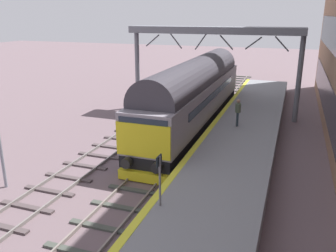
% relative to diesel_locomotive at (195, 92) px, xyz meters
% --- Properties ---
extents(ground_plane, '(140.00, 140.00, 0.00)m').
position_rel_diesel_locomotive_xyz_m(ground_plane, '(-0.00, -7.48, -2.48)').
color(ground_plane, '#6A575C').
rests_on(ground_plane, ground).
extents(track_main, '(2.50, 60.00, 0.15)m').
position_rel_diesel_locomotive_xyz_m(track_main, '(-0.00, -7.48, -2.42)').
color(track_main, gray).
rests_on(track_main, ground).
extents(track_adjacent_west, '(2.50, 60.00, 0.15)m').
position_rel_diesel_locomotive_xyz_m(track_adjacent_west, '(-3.52, -7.48, -2.42)').
color(track_adjacent_west, slate).
rests_on(track_adjacent_west, ground).
extents(station_platform, '(4.00, 44.00, 1.01)m').
position_rel_diesel_locomotive_xyz_m(station_platform, '(3.60, -7.48, -1.98)').
color(station_platform, gray).
rests_on(station_platform, ground).
extents(diesel_locomotive, '(2.74, 17.83, 4.68)m').
position_rel_diesel_locomotive_xyz_m(diesel_locomotive, '(0.00, 0.00, 0.00)').
color(diesel_locomotive, black).
rests_on(diesel_locomotive, ground).
extents(platform_number_sign, '(0.10, 0.44, 1.88)m').
position_rel_diesel_locomotive_xyz_m(platform_number_sign, '(2.09, -12.06, -0.22)').
color(platform_number_sign, slate).
rests_on(platform_number_sign, station_platform).
extents(waiting_passenger, '(0.40, 0.50, 1.64)m').
position_rel_diesel_locomotive_xyz_m(waiting_passenger, '(3.18, -1.78, -0.49)').
color(waiting_passenger, '#27353D').
rests_on(waiting_passenger, station_platform).
extents(overhead_footbridge, '(12.81, 2.00, 6.60)m').
position_rel_diesel_locomotive_xyz_m(overhead_footbridge, '(0.29, 3.84, 3.50)').
color(overhead_footbridge, slate).
rests_on(overhead_footbridge, ground).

